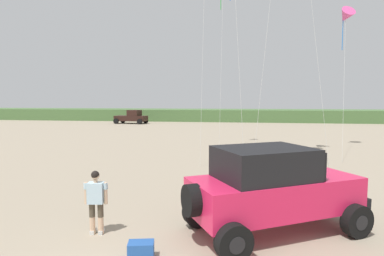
{
  "coord_description": "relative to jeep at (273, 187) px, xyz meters",
  "views": [
    {
      "loc": [
        2.04,
        -4.84,
        3.48
      ],
      "look_at": [
        0.63,
        4.25,
        2.67
      ],
      "focal_mm": 30.34,
      "sensor_mm": 36.0,
      "label": 1
    }
  ],
  "objects": [
    {
      "name": "dune_ridge",
      "position": [
        -6.79,
        45.35,
        -0.27
      ],
      "size": [
        90.0,
        8.09,
        1.86
      ],
      "primitive_type": "cube",
      "color": "#4C703D",
      "rests_on": "ground_plane"
    },
    {
      "name": "jeep",
      "position": [
        0.0,
        0.0,
        0.0
      ],
      "size": [
        4.98,
        4.2,
        2.26
      ],
      "color": "#EA2151",
      "rests_on": "ground_plane"
    },
    {
      "name": "person_watching",
      "position": [
        -4.5,
        -0.82,
        -0.26
      ],
      "size": [
        0.62,
        0.34,
        1.67
      ],
      "color": "#DBB28E",
      "rests_on": "ground_plane"
    },
    {
      "name": "cooler_box",
      "position": [
        -2.96,
        -1.92,
        -1.01
      ],
      "size": [
        0.62,
        0.47,
        0.38
      ],
      "primitive_type": "cube",
      "rotation": [
        0.0,
        0.0,
        0.22
      ],
      "color": "#23519E",
      "rests_on": "ground_plane"
    },
    {
      "name": "distant_pickup",
      "position": [
        -16.7,
        36.71,
        -0.26
      ],
      "size": [
        4.78,
        2.84,
        1.98
      ],
      "color": "black",
      "rests_on": "ground_plane"
    },
    {
      "name": "kite_red_delta",
      "position": [
        6.25,
        16.14,
        8.09
      ],
      "size": [
        2.3,
        6.71,
        10.01
      ],
      "color": "#E04C93",
      "rests_on": "ground_plane"
    }
  ]
}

